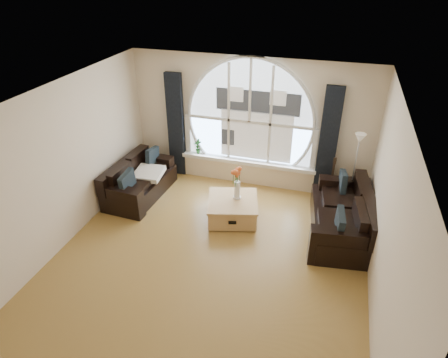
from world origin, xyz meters
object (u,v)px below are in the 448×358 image
Objects in this scene: vase_flowers at (237,180)px; potted_plant at (198,146)px; coffee_chest at (233,208)px; sofa_right at (342,214)px; guitar at (332,179)px; floor_lamp at (353,173)px; sofa_left at (140,178)px.

vase_flowers is 1.79m from potted_plant.
coffee_chest is 2.72× the size of potted_plant.
coffee_chest is at bearing 175.75° from sofa_right.
guitar is 2.92m from potted_plant.
coffee_chest is at bearing -146.72° from guitar.
floor_lamp reaches higher than potted_plant.
floor_lamp is (2.08, 0.96, 0.58)m from coffee_chest.
vase_flowers reaches higher than sofa_right.
sofa_right reaches higher than coffee_chest.
guitar is at bearing 15.94° from sofa_left.
sofa_left is at bearing 170.38° from sofa_right.
vase_flowers is at bearing -157.01° from floor_lamp.
coffee_chest is at bearing -155.29° from floor_lamp.
coffee_chest is 0.86× the size of guitar.
sofa_right is 1.81× the size of guitar.
floor_lamp is at bearing 9.63° from coffee_chest.
potted_plant is (0.86, 1.14, 0.32)m from sofa_left.
sofa_right is 2.73× the size of vase_flowers.
floor_lamp is at bearing -19.00° from guitar.
sofa_right is 1.20× the size of floor_lamp.
potted_plant reaches higher than coffee_chest.
coffee_chest is 1.89m from potted_plant.
floor_lamp is (2.02, 0.86, 0.00)m from vase_flowers.
potted_plant is (-1.24, 1.29, -0.08)m from vase_flowers.
coffee_chest is 2.36m from floor_lamp.
guitar is (1.71, 1.09, 0.31)m from coffee_chest.
vase_flowers reaches higher than potted_plant.
vase_flowers is at bearing 172.91° from sofa_right.
sofa_right is at bearing 1.45° from sofa_left.
sofa_left reaches higher than coffee_chest.
sofa_left is 3.85m from guitar.
vase_flowers is (-1.90, -0.02, 0.40)m from sofa_right.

